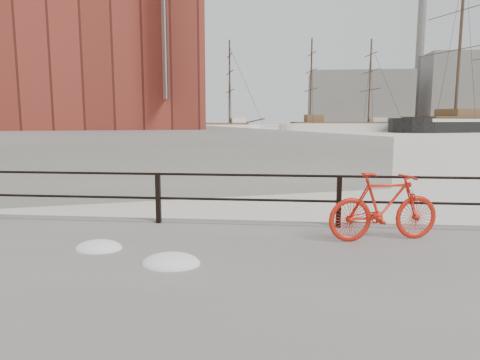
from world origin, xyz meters
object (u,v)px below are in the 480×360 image
(bicycle, at_px, (384,207))
(schooner_left, at_px, (202,133))
(workboat_far, at_px, (90,138))
(schooner_mid, at_px, (339,131))

(bicycle, distance_m, schooner_left, 71.26)
(schooner_left, relative_size, workboat_far, 2.21)
(workboat_far, bearing_deg, schooner_mid, 16.73)
(bicycle, relative_size, workboat_far, 0.19)
(schooner_mid, height_order, workboat_far, schooner_mid)
(bicycle, height_order, workboat_far, workboat_far)
(schooner_left, bearing_deg, workboat_far, -133.34)
(schooner_mid, height_order, schooner_left, schooner_mid)
(schooner_mid, bearing_deg, schooner_left, -160.63)
(bicycle, bearing_deg, schooner_mid, 68.47)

